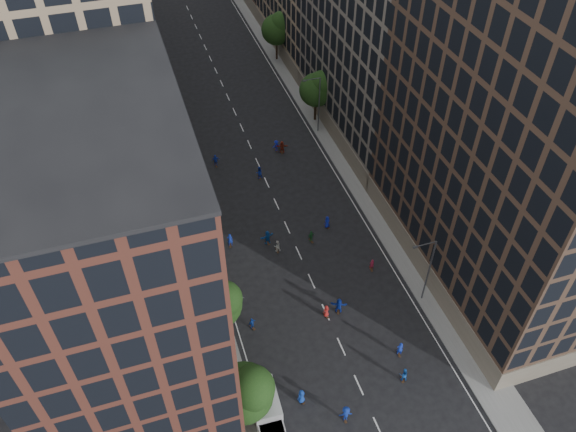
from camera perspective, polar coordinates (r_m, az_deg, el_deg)
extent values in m
plane|color=black|center=(78.53, -3.00, 5.22)|extent=(240.00, 240.00, 0.00)
cube|color=slate|center=(83.06, -12.46, 6.63)|extent=(4.00, 105.00, 0.15)
cube|color=slate|center=(87.26, 3.36, 9.67)|extent=(4.00, 105.00, 0.15)
cube|color=#50271E|center=(45.83, -16.98, -6.35)|extent=(14.00, 22.00, 30.00)
cube|color=#998164|center=(63.42, -19.37, 11.04)|extent=(14.00, 26.00, 34.00)
cube|color=#50271E|center=(85.26, -19.86, 17.11)|extent=(14.00, 20.00, 28.00)
cube|color=#493427|center=(57.46, 22.35, 7.75)|extent=(14.00, 30.00, 36.00)
cube|color=#6F655B|center=(79.08, 9.84, 18.98)|extent=(14.00, 28.00, 33.00)
cylinder|color=black|center=(52.57, -4.32, -19.38)|extent=(0.36, 0.36, 3.96)
sphere|color=#153311|center=(49.40, -4.55, -17.48)|extent=(5.20, 5.20, 5.20)
sphere|color=#153311|center=(48.07, -3.69, -17.06)|extent=(3.90, 3.90, 3.90)
cylinder|color=black|center=(57.89, -6.87, -10.92)|extent=(0.36, 0.36, 3.70)
sphere|color=#153311|center=(55.20, -7.16, -8.90)|extent=(4.80, 4.80, 4.80)
sphere|color=#153311|center=(54.01, -6.53, -8.37)|extent=(3.60, 3.60, 3.60)
cylinder|color=black|center=(65.43, -9.22, -2.54)|extent=(0.36, 0.36, 4.22)
sphere|color=#153311|center=(62.75, -9.60, -0.11)|extent=(5.60, 5.60, 5.60)
sphere|color=#153311|center=(61.43, -9.02, 0.63)|extent=(4.20, 4.20, 4.20)
cylinder|color=black|center=(75.99, -11.23, 4.66)|extent=(0.36, 0.36, 3.87)
sphere|color=#153311|center=(73.87, -11.60, 6.78)|extent=(5.00, 5.00, 5.00)
sphere|color=#153311|center=(72.77, -11.19, 7.45)|extent=(3.75, 3.75, 3.75)
cylinder|color=black|center=(89.07, -12.98, 10.84)|extent=(0.36, 0.36, 4.05)
sphere|color=#153311|center=(87.20, -13.36, 12.87)|extent=(5.40, 5.40, 5.40)
sphere|color=#153311|center=(86.10, -13.01, 13.56)|extent=(4.05, 4.05, 4.05)
cylinder|color=black|center=(103.08, -14.29, 15.28)|extent=(0.36, 0.36, 3.78)
sphere|color=#153311|center=(101.57, -14.63, 16.98)|extent=(4.80, 4.80, 4.80)
sphere|color=#153311|center=(100.65, -14.37, 17.54)|extent=(3.60, 3.60, 3.60)
cylinder|color=black|center=(86.42, 2.79, 10.75)|extent=(0.36, 0.36, 3.74)
sphere|color=#153311|center=(84.62, 2.87, 12.68)|extent=(5.00, 5.00, 5.00)
sphere|color=#153311|center=(83.78, 3.43, 13.31)|extent=(3.75, 3.75, 3.75)
cylinder|color=black|center=(102.80, -1.16, 16.58)|extent=(0.36, 0.36, 3.96)
sphere|color=#153311|center=(101.21, -1.19, 18.40)|extent=(5.20, 5.20, 5.20)
sphere|color=#153311|center=(100.39, -0.73, 19.00)|extent=(3.90, 3.90, 3.90)
cylinder|color=#595B60|center=(60.13, 14.09, -5.50)|extent=(0.18, 0.18, 9.00)
cylinder|color=#595B60|center=(56.37, 13.80, -2.81)|extent=(2.40, 0.12, 0.12)
cube|color=#595B60|center=(55.94, 12.80, -3.10)|extent=(0.50, 0.22, 0.15)
cylinder|color=#595B60|center=(82.46, 3.17, 11.13)|extent=(0.18, 0.18, 9.00)
cylinder|color=#595B60|center=(79.77, 2.46, 13.72)|extent=(2.40, 0.12, 0.12)
cube|color=#595B60|center=(79.46, 1.69, 13.58)|extent=(0.50, 0.22, 0.15)
cube|color=#BCBCBE|center=(53.31, -2.35, -18.48)|extent=(2.56, 4.18, 2.49)
cube|color=#BCBCBE|center=(52.62, -1.67, -21.03)|extent=(2.34, 1.91, 1.58)
cube|color=black|center=(51.95, -1.68, -20.69)|extent=(2.10, 1.56, 0.11)
cylinder|color=black|center=(55.03, -3.92, -17.91)|extent=(0.32, 0.87, 0.86)
cylinder|color=black|center=(55.22, -1.52, -17.41)|extent=(0.32, 0.87, 0.86)
imported|color=#13389C|center=(54.46, 1.38, -17.86)|extent=(1.01, 0.84, 1.77)
imported|color=#1631B7|center=(58.11, 11.30, -13.09)|extent=(0.71, 0.52, 1.81)
imported|color=#164FB3|center=(56.69, 11.66, -15.51)|extent=(0.97, 0.85, 1.68)
imported|color=navy|center=(53.83, 5.88, -19.39)|extent=(1.31, 0.88, 1.89)
imported|color=navy|center=(59.06, -3.67, -10.83)|extent=(0.95, 0.69, 1.50)
imported|color=#122C99|center=(60.24, 5.18, -9.07)|extent=(1.88, 1.24, 1.94)
imported|color=#A61E1B|center=(59.95, 3.90, -9.64)|extent=(0.85, 0.65, 1.56)
imported|color=maroon|center=(64.66, 8.50, -4.91)|extent=(0.59, 0.43, 1.51)
imported|color=silver|center=(65.83, -1.11, -3.10)|extent=(0.82, 0.66, 1.60)
imported|color=#3A3B3F|center=(60.92, -4.98, -8.34)|extent=(1.19, 0.72, 1.79)
imported|color=#1B5B28|center=(66.99, 2.37, -2.09)|extent=(1.01, 0.60, 1.61)
imported|color=#13499C|center=(66.63, -2.10, -2.21)|extent=(1.85, 0.98, 1.90)
imported|color=#121E99|center=(68.77, 4.00, -0.64)|extent=(0.94, 0.76, 1.67)
imported|color=navy|center=(66.69, -5.92, -2.45)|extent=(0.78, 0.62, 1.87)
imported|color=#142EAA|center=(75.71, -2.95, 4.41)|extent=(0.94, 0.76, 1.84)
imported|color=#1621B4|center=(80.51, -1.20, 7.13)|extent=(1.15, 0.73, 1.69)
imported|color=#1731BD|center=(78.31, -7.35, 5.59)|extent=(1.10, 0.55, 1.82)
imported|color=#9D2E1A|center=(80.10, -0.61, 6.99)|extent=(1.78, 0.91, 1.84)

